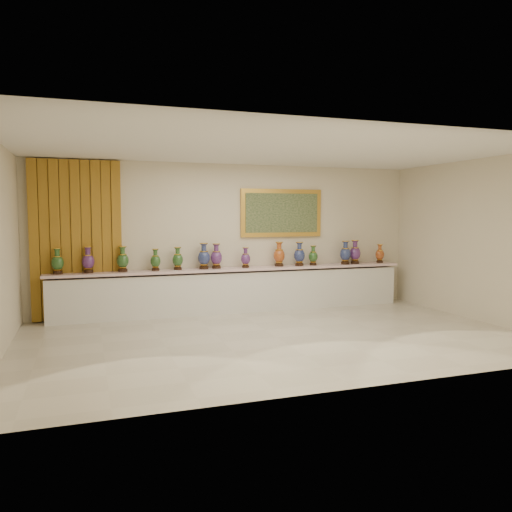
% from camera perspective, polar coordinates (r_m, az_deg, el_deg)
% --- Properties ---
extents(ground, '(8.00, 8.00, 0.00)m').
position_cam_1_polar(ground, '(8.14, 2.35, -9.28)').
color(ground, beige).
rests_on(ground, ground).
extents(room, '(8.00, 8.00, 8.00)m').
position_cam_1_polar(room, '(9.82, -16.01, 2.28)').
color(room, beige).
rests_on(room, ground).
extents(counter, '(7.28, 0.48, 0.90)m').
position_cam_1_polar(counter, '(10.16, -2.28, -3.95)').
color(counter, white).
rests_on(counter, ground).
extents(vase_0, '(0.25, 0.25, 0.47)m').
position_cam_1_polar(vase_0, '(9.67, -21.74, -0.69)').
color(vase_0, black).
rests_on(vase_0, counter).
extents(vase_1, '(0.28, 0.28, 0.49)m').
position_cam_1_polar(vase_1, '(9.68, -18.64, -0.56)').
color(vase_1, black).
rests_on(vase_1, counter).
extents(vase_2, '(0.26, 0.26, 0.48)m').
position_cam_1_polar(vase_2, '(9.71, -14.99, -0.48)').
color(vase_2, black).
rests_on(vase_2, counter).
extents(vase_3, '(0.25, 0.25, 0.42)m').
position_cam_1_polar(vase_3, '(9.77, -11.42, -0.54)').
color(vase_3, black).
rests_on(vase_3, counter).
extents(vase_4, '(0.27, 0.27, 0.44)m').
position_cam_1_polar(vase_4, '(9.83, -8.94, -0.41)').
color(vase_4, black).
rests_on(vase_4, counter).
extents(vase_5, '(0.26, 0.26, 0.51)m').
position_cam_1_polar(vase_5, '(9.91, -5.98, -0.16)').
color(vase_5, black).
rests_on(vase_5, counter).
extents(vase_6, '(0.28, 0.28, 0.50)m').
position_cam_1_polar(vase_6, '(9.99, -4.55, -0.15)').
color(vase_6, black).
rests_on(vase_6, counter).
extents(vase_7, '(0.23, 0.23, 0.41)m').
position_cam_1_polar(vase_7, '(10.10, -1.20, -0.30)').
color(vase_7, black).
rests_on(vase_7, counter).
extents(vase_8, '(0.26, 0.26, 0.51)m').
position_cam_1_polar(vase_8, '(10.39, 2.66, 0.08)').
color(vase_8, black).
rests_on(vase_8, counter).
extents(vase_9, '(0.24, 0.24, 0.50)m').
position_cam_1_polar(vase_9, '(10.51, 4.98, 0.10)').
color(vase_9, black).
rests_on(vase_9, counter).
extents(vase_10, '(0.25, 0.25, 0.42)m').
position_cam_1_polar(vase_10, '(10.66, 6.55, -0.05)').
color(vase_10, black).
rests_on(vase_10, counter).
extents(vase_11, '(0.27, 0.27, 0.51)m').
position_cam_1_polar(vase_11, '(10.98, 10.18, 0.25)').
color(vase_11, black).
rests_on(vase_11, counter).
extents(vase_12, '(0.28, 0.28, 0.52)m').
position_cam_1_polar(vase_12, '(11.13, 11.25, 0.32)').
color(vase_12, black).
rests_on(vase_12, counter).
extents(vase_13, '(0.24, 0.24, 0.41)m').
position_cam_1_polar(vase_13, '(11.49, 13.96, 0.18)').
color(vase_13, black).
rests_on(vase_13, counter).
extents(label_card, '(0.10, 0.06, 0.00)m').
position_cam_1_polar(label_card, '(9.68, -9.20, -1.66)').
color(label_card, white).
rests_on(label_card, counter).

